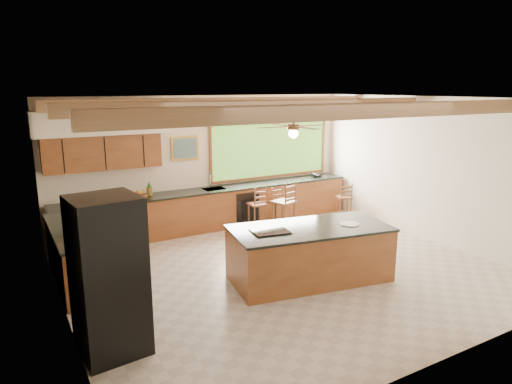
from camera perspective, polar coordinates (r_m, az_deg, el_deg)
ground at (r=8.25m, az=3.48°, el=-9.69°), size 7.20×7.20×0.00m
room_shell at (r=8.14m, az=0.16°, el=6.17°), size 7.27×6.54×3.02m
counter_run at (r=9.88m, az=-8.58°, el=-3.12°), size 7.12×3.10×1.22m
island at (r=7.77m, az=6.70°, el=-7.59°), size 2.81×1.68×0.94m
refrigerator at (r=5.78m, az=-17.95°, el=-10.03°), size 0.84×0.82×1.96m
bar_stool_a at (r=10.24m, az=0.29°, el=-1.65°), size 0.37×0.37×1.00m
bar_stool_b at (r=10.68m, az=2.42°, el=-1.26°), size 0.36×0.36×0.93m
bar_stool_c at (r=10.00m, az=3.69°, el=-1.39°), size 0.53×0.53×1.18m
bar_stool_d at (r=11.28m, az=11.14°, el=-0.72°), size 0.44×0.44×0.94m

